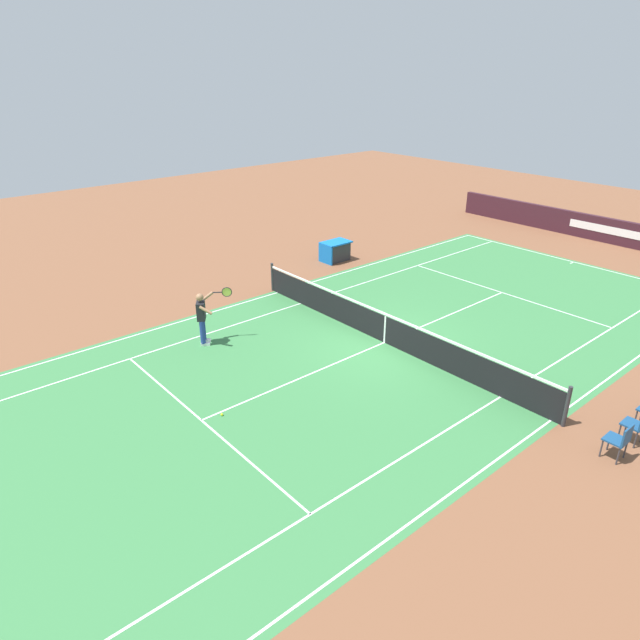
% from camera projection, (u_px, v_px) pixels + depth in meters
% --- Properties ---
extents(ground_plane, '(60.00, 60.00, 0.00)m').
position_uv_depth(ground_plane, '(384.00, 343.00, 17.40)').
color(ground_plane, brown).
extents(court_slab, '(24.20, 11.40, 0.00)m').
position_uv_depth(court_slab, '(384.00, 342.00, 17.40)').
color(court_slab, '#387A42').
rests_on(court_slab, ground_plane).
extents(court_line_markings, '(23.85, 11.05, 0.01)m').
position_uv_depth(court_line_markings, '(384.00, 342.00, 17.40)').
color(court_line_markings, white).
rests_on(court_line_markings, ground_plane).
extents(tennis_net, '(0.10, 11.70, 1.08)m').
position_uv_depth(tennis_net, '(385.00, 328.00, 17.20)').
color(tennis_net, '#2D2D33').
rests_on(tennis_net, ground_plane).
extents(stadium_barrier, '(0.26, 17.00, 1.17)m').
position_uv_depth(stadium_barrier, '(618.00, 232.00, 26.59)').
color(stadium_barrier, '#381923').
rests_on(stadium_barrier, ground_plane).
extents(tennis_player_near, '(1.18, 0.75, 1.70)m').
position_uv_depth(tennis_player_near, '(203.00, 316.00, 16.96)').
color(tennis_player_near, navy).
rests_on(tennis_player_near, ground_plane).
extents(tennis_ball, '(0.07, 0.07, 0.07)m').
position_uv_depth(tennis_ball, '(222.00, 415.00, 13.77)').
color(tennis_ball, '#CCE01E').
rests_on(tennis_ball, ground_plane).
extents(spectator_chair_2, '(0.44, 0.44, 0.88)m').
position_uv_depth(spectator_chair_2, '(638.00, 424.00, 12.59)').
color(spectator_chair_2, '#38383D').
rests_on(spectator_chair_2, ground_plane).
extents(spectator_chair_3, '(0.44, 0.44, 0.88)m').
position_uv_depth(spectator_chair_3, '(620.00, 439.00, 12.07)').
color(spectator_chair_3, '#38383D').
rests_on(spectator_chair_3, ground_plane).
extents(equipment_cart_tarped, '(1.25, 0.84, 0.85)m').
position_uv_depth(equipment_cart_tarped, '(335.00, 251.00, 24.46)').
color(equipment_cart_tarped, '#2D2D33').
rests_on(equipment_cart_tarped, ground_plane).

